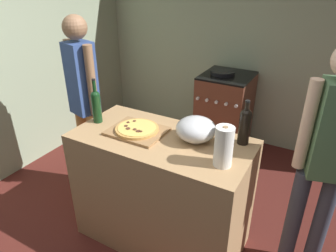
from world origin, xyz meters
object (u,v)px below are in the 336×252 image
(wine_bottle_amber, at_px, (96,105))
(wine_bottle_green, at_px, (245,125))
(pizza, at_px, (137,129))
(stove, at_px, (224,112))
(person_in_stripes, at_px, (84,98))
(person_in_red, at_px, (324,157))
(paper_towel_roll, at_px, (224,147))
(mixing_bowl, at_px, (196,129))

(wine_bottle_amber, bearing_deg, wine_bottle_green, 11.87)
(pizza, xyz_separation_m, stove, (0.11, 1.63, -0.49))
(person_in_stripes, relative_size, person_in_red, 1.01)
(paper_towel_roll, distance_m, person_in_red, 0.66)
(wine_bottle_amber, relative_size, person_in_stripes, 0.21)
(wine_bottle_green, height_order, wine_bottle_amber, wine_bottle_amber)
(mixing_bowl, xyz_separation_m, wine_bottle_amber, (-0.78, -0.11, 0.06))
(pizza, xyz_separation_m, wine_bottle_amber, (-0.37, -0.00, 0.11))
(mixing_bowl, bearing_deg, wine_bottle_amber, -172.27)
(mixing_bowl, height_order, stove, mixing_bowl)
(stove, relative_size, person_in_red, 0.59)
(mixing_bowl, distance_m, person_in_red, 0.83)
(pizza, distance_m, stove, 1.71)
(paper_towel_roll, height_order, wine_bottle_green, wine_bottle_green)
(mixing_bowl, xyz_separation_m, paper_towel_roll, (0.27, -0.20, 0.04))
(mixing_bowl, bearing_deg, pizza, -165.97)
(mixing_bowl, height_order, wine_bottle_amber, wine_bottle_amber)
(mixing_bowl, distance_m, wine_bottle_amber, 0.79)
(wine_bottle_amber, distance_m, person_in_red, 1.62)
(person_in_stripes, bearing_deg, stove, 58.05)
(mixing_bowl, bearing_deg, paper_towel_roll, -36.14)
(person_in_red, bearing_deg, pizza, -166.97)
(wine_bottle_green, distance_m, person_in_red, 0.53)
(paper_towel_roll, height_order, stove, paper_towel_roll)
(wine_bottle_amber, height_order, person_in_stripes, person_in_stripes)
(person_in_stripes, xyz_separation_m, person_in_red, (1.97, 0.03, -0.02))
(paper_towel_roll, bearing_deg, pizza, 172.37)
(paper_towel_roll, distance_m, wine_bottle_green, 0.32)
(wine_bottle_green, xyz_separation_m, stove, (-0.61, 1.41, -0.60))
(pizza, distance_m, paper_towel_roll, 0.70)
(wine_bottle_green, relative_size, wine_bottle_amber, 0.90)
(wine_bottle_green, height_order, stove, wine_bottle_green)
(paper_towel_roll, distance_m, person_in_stripes, 1.48)
(wine_bottle_amber, bearing_deg, person_in_stripes, 145.91)
(wine_bottle_green, relative_size, stove, 0.32)
(wine_bottle_green, relative_size, person_in_red, 0.19)
(wine_bottle_amber, distance_m, stove, 1.81)
(person_in_stripes, bearing_deg, person_in_red, 0.80)
(mixing_bowl, bearing_deg, person_in_stripes, 172.61)
(paper_towel_roll, height_order, person_in_red, person_in_red)
(paper_towel_roll, bearing_deg, person_in_red, 34.99)
(mixing_bowl, relative_size, wine_bottle_green, 0.88)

